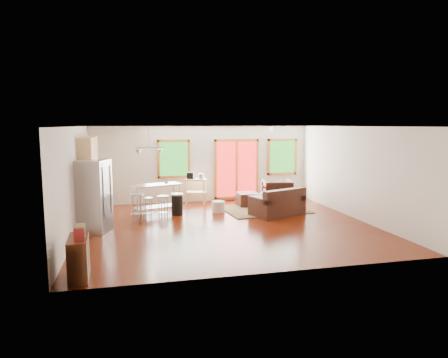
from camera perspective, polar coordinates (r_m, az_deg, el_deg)
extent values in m
cube|color=#3D0F03|center=(10.64, 0.37, -6.69)|extent=(7.50, 7.00, 0.02)
cube|color=white|center=(10.30, 0.39, 7.58)|extent=(7.50, 7.00, 0.02)
cube|color=beige|center=(13.80, -3.06, 2.16)|extent=(7.50, 0.02, 2.60)
cube|color=beige|center=(10.19, -20.64, -0.32)|extent=(0.02, 7.00, 2.60)
cube|color=beige|center=(11.84, 18.35, 0.85)|extent=(0.02, 7.00, 2.60)
cube|color=beige|center=(7.07, 7.12, -3.25)|extent=(7.50, 0.02, 2.60)
cube|color=#1F5D1A|center=(13.59, -7.19, 2.87)|extent=(0.94, 0.02, 1.14)
cube|color=#AB6126|center=(13.55, -7.23, 5.44)|extent=(1.10, 0.05, 0.08)
cube|color=#AB6126|center=(13.66, -7.14, 0.32)|extent=(1.10, 0.05, 0.08)
cube|color=#AB6126|center=(13.55, -9.33, 2.81)|extent=(0.08, 0.05, 1.30)
cube|color=#AB6126|center=(13.66, -5.06, 2.92)|extent=(0.08, 0.05, 1.30)
cube|color=red|center=(14.03, 1.81, 1.44)|extent=(1.44, 0.02, 1.94)
cube|color=#AB6126|center=(13.96, 1.83, 5.56)|extent=(1.60, 0.05, 0.08)
cube|color=#AB6126|center=(14.18, 1.79, -2.62)|extent=(1.60, 0.05, 0.08)
cube|color=#AB6126|center=(13.86, -1.23, 1.36)|extent=(0.08, 0.05, 2.10)
cube|color=#AB6126|center=(14.25, 4.76, 1.51)|extent=(0.08, 0.05, 2.10)
cube|color=#AB6126|center=(14.03, 1.81, 1.44)|extent=(0.08, 0.05, 1.94)
cube|color=#1F5D1A|center=(14.53, 8.31, 3.16)|extent=(0.94, 0.02, 1.14)
cube|color=#AB6126|center=(14.49, 8.36, 5.57)|extent=(1.10, 0.05, 0.08)
cube|color=#AB6126|center=(14.59, 8.27, 0.77)|extent=(1.10, 0.05, 0.08)
cube|color=#AB6126|center=(14.35, 6.42, 3.14)|extent=(0.08, 0.05, 1.30)
cube|color=#AB6126|center=(14.72, 10.16, 3.18)|extent=(0.08, 0.05, 1.30)
cube|color=#47653B|center=(12.60, 5.78, -4.33)|extent=(2.67, 2.15, 0.02)
cube|color=black|center=(11.90, 7.59, -4.10)|extent=(1.73, 1.35, 0.43)
cube|color=black|center=(11.58, 8.72, -2.40)|extent=(1.49, 0.74, 0.38)
cube|color=black|center=(11.41, 5.16, -3.06)|extent=(0.50, 0.88, 0.16)
cube|color=black|center=(12.29, 9.89, -2.38)|extent=(0.50, 0.88, 0.16)
cube|color=black|center=(11.66, 6.23, -2.95)|extent=(0.79, 0.75, 0.12)
cube|color=black|center=(12.10, 8.62, -2.60)|extent=(0.79, 0.75, 0.12)
cube|color=#3D1B0C|center=(12.90, 6.69, -2.30)|extent=(1.15, 0.80, 0.04)
cube|color=#3D1B0C|center=(12.52, 5.42, -3.57)|extent=(0.07, 0.07, 0.38)
cube|color=#3D1B0C|center=(12.96, 8.90, -3.24)|extent=(0.07, 0.07, 0.38)
cube|color=#3D1B0C|center=(12.93, 4.44, -3.20)|extent=(0.07, 0.07, 0.38)
cube|color=#3D1B0C|center=(13.35, 7.85, -2.90)|extent=(0.07, 0.07, 0.38)
imported|color=black|center=(13.33, 7.58, -1.71)|extent=(1.04, 0.99, 0.93)
cube|color=black|center=(13.11, 3.38, -2.92)|extent=(0.65, 0.65, 0.43)
cylinder|color=beige|center=(12.16, -0.80, -3.98)|extent=(0.46, 0.46, 0.34)
imported|color=silver|center=(12.76, 5.71, -1.96)|extent=(0.22, 0.23, 0.19)
sphere|color=red|center=(12.76, 5.84, -1.24)|extent=(0.08, 0.08, 0.07)
sphere|color=red|center=(12.70, 5.60, -1.18)|extent=(0.08, 0.08, 0.07)
sphere|color=red|center=(12.77, 5.68, -1.04)|extent=(0.08, 0.08, 0.07)
imported|color=maroon|center=(13.03, 8.17, -1.54)|extent=(0.23, 0.11, 0.31)
cube|color=tan|center=(11.96, -17.95, -3.19)|extent=(0.60, 2.20, 0.90)
cube|color=black|center=(11.88, -18.05, -0.97)|extent=(0.64, 2.24, 0.04)
cube|color=tan|center=(11.78, -18.84, 3.97)|extent=(0.36, 2.20, 0.70)
cylinder|color=#B7BABC|center=(11.37, -18.27, -0.79)|extent=(0.12, 0.12, 0.18)
cube|color=black|center=(12.26, -17.92, -0.14)|extent=(0.22, 0.18, 0.20)
cube|color=#B7BABC|center=(10.32, -18.19, -2.37)|extent=(0.92, 0.90, 1.79)
cube|color=gray|center=(10.18, -16.42, -2.44)|extent=(0.25, 0.62, 1.75)
cylinder|color=gray|center=(9.95, -16.84, -1.81)|extent=(0.03, 0.03, 1.20)
cylinder|color=gray|center=(10.35, -15.86, -1.42)|extent=(0.03, 0.03, 1.20)
cube|color=#B7BABC|center=(11.85, -9.67, -0.84)|extent=(1.55, 0.99, 0.04)
cube|color=gray|center=(11.97, -9.60, -3.94)|extent=(1.43, 0.89, 0.03)
cylinder|color=gray|center=(11.50, -12.25, -3.48)|extent=(0.05, 0.05, 0.87)
cylinder|color=gray|center=(11.98, -6.33, -2.90)|extent=(0.05, 0.05, 0.87)
cylinder|color=gray|center=(11.92, -12.94, -3.11)|extent=(0.05, 0.05, 0.87)
cylinder|color=gray|center=(12.38, -7.19, -2.57)|extent=(0.05, 0.05, 0.87)
imported|color=white|center=(11.62, -8.26, -0.43)|extent=(0.13, 0.11, 0.11)
cylinder|color=#B7BABC|center=(11.04, -12.42, -2.19)|extent=(0.40, 0.40, 0.04)
cylinder|color=gray|center=(11.22, -11.89, -4.07)|extent=(0.03, 0.03, 0.75)
cylinder|color=gray|center=(11.21, -12.92, -4.12)|extent=(0.03, 0.03, 0.75)
cylinder|color=gray|center=(11.01, -12.85, -4.33)|extent=(0.03, 0.03, 0.75)
cylinder|color=gray|center=(11.02, -11.80, -4.28)|extent=(0.03, 0.03, 0.75)
cylinder|color=gray|center=(11.14, -12.34, -4.87)|extent=(0.36, 0.36, 0.02)
cylinder|color=#B7BABC|center=(11.29, -10.87, -2.72)|extent=(0.37, 0.37, 0.04)
cylinder|color=gray|center=(11.45, -10.56, -4.19)|extent=(0.03, 0.03, 0.60)
cylinder|color=gray|center=(11.40, -11.34, -4.25)|extent=(0.03, 0.03, 0.60)
cylinder|color=gray|center=(11.25, -11.10, -4.41)|extent=(0.03, 0.03, 0.60)
cylinder|color=gray|center=(11.30, -10.32, -4.34)|extent=(0.03, 0.03, 0.60)
cylinder|color=gray|center=(11.37, -10.82, -4.82)|extent=(0.33, 0.33, 0.01)
cylinder|color=#B7BABC|center=(11.21, -8.72, -2.47)|extent=(0.42, 0.42, 0.04)
cylinder|color=gray|center=(11.39, -8.46, -4.07)|extent=(0.03, 0.03, 0.65)
cylinder|color=gray|center=(11.32, -9.28, -4.16)|extent=(0.03, 0.03, 0.65)
cylinder|color=gray|center=(11.16, -8.91, -4.32)|extent=(0.03, 0.03, 0.65)
cylinder|color=gray|center=(11.23, -8.09, -4.23)|extent=(0.03, 0.03, 0.65)
cylinder|color=gray|center=(11.30, -8.67, -4.76)|extent=(0.38, 0.38, 0.01)
cylinder|color=black|center=(11.86, -6.71, -3.71)|extent=(0.34, 0.34, 0.59)
cylinder|color=#B7BABC|center=(11.80, -6.74, -2.20)|extent=(0.35, 0.35, 0.05)
cube|color=tan|center=(13.38, -4.04, -0.06)|extent=(0.81, 0.66, 0.04)
cube|color=tan|center=(13.45, -4.02, -1.87)|extent=(0.76, 0.61, 0.03)
cube|color=tan|center=(13.33, -5.43, -1.89)|extent=(0.05, 0.05, 0.84)
cube|color=tan|center=(13.22, -2.89, -1.94)|extent=(0.05, 0.05, 0.84)
cube|color=tan|center=(13.68, -5.12, -1.64)|extent=(0.05, 0.05, 0.84)
cube|color=tan|center=(13.57, -2.65, -1.69)|extent=(0.05, 0.05, 0.84)
cube|color=black|center=(13.40, -4.80, 0.50)|extent=(0.27, 0.26, 0.22)
cylinder|color=#B7BABC|center=(13.34, -3.29, 0.39)|extent=(0.20, 0.20, 0.18)
cube|color=#3D1B0C|center=(7.43, -20.05, -10.56)|extent=(0.36, 0.84, 0.73)
cube|color=maroon|center=(7.03, -20.02, -7.55)|extent=(0.17, 0.05, 0.22)
cube|color=navy|center=(7.17, -19.94, -7.34)|extent=(0.17, 0.05, 0.20)
cube|color=tan|center=(7.30, -19.87, -6.93)|extent=(0.17, 0.05, 0.24)
cube|color=maroon|center=(7.43, -19.79, -6.87)|extent=(0.17, 0.05, 0.18)
cube|color=white|center=(11.35, 7.60, 7.12)|extent=(0.35, 0.35, 0.12)
cylinder|color=gray|center=(11.53, -10.68, 5.92)|extent=(0.02, 0.02, 0.60)
cube|color=gray|center=(11.54, -10.64, 4.43)|extent=(0.80, 0.04, 0.03)
cone|color=#B7BABC|center=(11.54, -12.12, 3.79)|extent=(0.18, 0.18, 0.14)
cone|color=#B7BABC|center=(11.56, -9.14, 3.88)|extent=(0.18, 0.18, 0.14)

